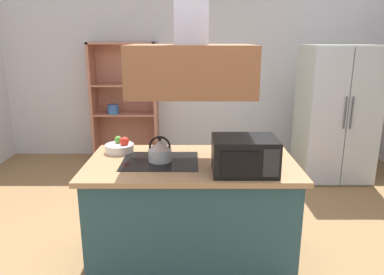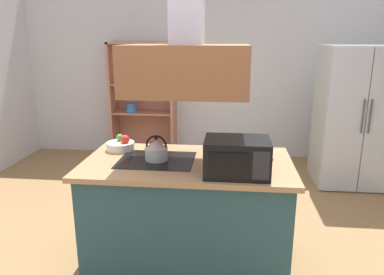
{
  "view_description": "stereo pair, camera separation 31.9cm",
  "coord_description": "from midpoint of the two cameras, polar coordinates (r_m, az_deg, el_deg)",
  "views": [
    {
      "loc": [
        -0.02,
        -2.79,
        1.84
      ],
      "look_at": [
        -0.03,
        0.29,
        1.0
      ],
      "focal_mm": 33.99,
      "sensor_mm": 36.0,
      "label": 1
    },
    {
      "loc": [
        0.3,
        -2.77,
        1.84
      ],
      "look_at": [
        -0.03,
        0.29,
        1.0
      ],
      "focal_mm": 33.99,
      "sensor_mm": 36.0,
      "label": 2
    }
  ],
  "objects": [
    {
      "name": "range_hood",
      "position": [
        2.73,
        -3.45,
        13.04
      ],
      "size": [
        0.9,
        0.7,
        1.26
      ],
      "color": "brown"
    },
    {
      "name": "wall_back",
      "position": [
        5.8,
        -1.28,
        10.41
      ],
      "size": [
        6.0,
        0.12,
        2.7
      ],
      "primitive_type": "cube",
      "color": "silver",
      "rests_on": "ground"
    },
    {
      "name": "ground_plane",
      "position": [
        3.34,
        -2.39,
        -18.25
      ],
      "size": [
        7.8,
        7.8,
        0.0
      ],
      "primitive_type": "plane",
      "color": "olive"
    },
    {
      "name": "kettle",
      "position": [
        2.88,
        -8.14,
        -2.13
      ],
      "size": [
        0.18,
        0.18,
        0.2
      ],
      "color": "#B0BDBE",
      "rests_on": "kitchen_island"
    },
    {
      "name": "refrigerator",
      "position": [
        5.11,
        20.05,
        3.52
      ],
      "size": [
        0.9,
        0.77,
        1.77
      ],
      "color": "#B8C3B6",
      "rests_on": "ground"
    },
    {
      "name": "kitchen_island",
      "position": [
        3.06,
        -3.06,
        -11.72
      ],
      "size": [
        1.66,
        0.91,
        0.9
      ],
      "color": "#274C52",
      "rests_on": "ground"
    },
    {
      "name": "dish_cabinet",
      "position": [
        5.78,
        -11.86,
        4.5
      ],
      "size": [
        1.0,
        0.4,
        1.79
      ],
      "color": "#B3725A",
      "rests_on": "ground"
    },
    {
      "name": "microwave",
      "position": [
        2.62,
        4.89,
        -2.85
      ],
      "size": [
        0.46,
        0.35,
        0.26
      ],
      "color": "black",
      "rests_on": "kitchen_island"
    },
    {
      "name": "cutting_board",
      "position": [
        3.11,
        6.82,
        -2.26
      ],
      "size": [
        0.37,
        0.28,
        0.02
      ],
      "primitive_type": "cube",
      "rotation": [
        0.0,
        0.0,
        -0.13
      ],
      "color": "tan",
      "rests_on": "kitchen_island"
    },
    {
      "name": "fruit_bowl",
      "position": [
        3.19,
        -13.99,
        -1.51
      ],
      "size": [
        0.24,
        0.24,
        0.14
      ],
      "color": "silver",
      "rests_on": "kitchen_island"
    }
  ]
}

